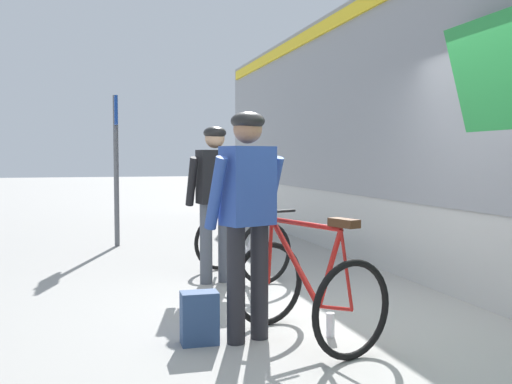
% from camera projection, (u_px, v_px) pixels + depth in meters
% --- Properties ---
extents(ground_plane, '(80.00, 80.00, 0.00)m').
position_uv_depth(ground_plane, '(357.00, 324.00, 4.97)').
color(ground_plane, '#A09E99').
extents(cyclist_near_in_dark, '(0.64, 0.37, 1.76)m').
position_uv_depth(cyclist_near_in_dark, '(215.00, 190.00, 6.57)').
color(cyclist_near_in_dark, '#4C515B').
rests_on(cyclist_near_in_dark, ground).
extents(cyclist_far_in_blue, '(0.66, 0.45, 1.76)m').
position_uv_depth(cyclist_far_in_blue, '(248.00, 205.00, 4.47)').
color(cyclist_far_in_blue, '#232328').
rests_on(cyclist_far_in_blue, ground).
extents(bicycle_near_silver, '(1.00, 1.23, 0.99)m').
position_uv_depth(bicycle_near_silver, '(241.00, 243.00, 6.93)').
color(bicycle_near_silver, black).
rests_on(bicycle_near_silver, ground).
extents(bicycle_far_red, '(1.00, 1.24, 0.99)m').
position_uv_depth(bicycle_far_red, '(307.00, 290.00, 4.49)').
color(bicycle_far_red, black).
rests_on(bicycle_far_red, ground).
extents(backpack_on_platform, '(0.28, 0.19, 0.40)m').
position_uv_depth(backpack_on_platform, '(199.00, 318.00, 4.44)').
color(backpack_on_platform, navy).
rests_on(backpack_on_platform, ground).
extents(water_bottle_near_the_bikes, '(0.07, 0.07, 0.19)m').
position_uv_depth(water_bottle_near_the_bikes, '(330.00, 325.00, 4.61)').
color(water_bottle_near_the_bikes, silver).
rests_on(water_bottle_near_the_bikes, ground).
extents(platform_sign_post, '(0.08, 0.70, 2.40)m').
position_uv_depth(platform_sign_post, '(116.00, 145.00, 9.29)').
color(platform_sign_post, '#595B60').
rests_on(platform_sign_post, ground).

